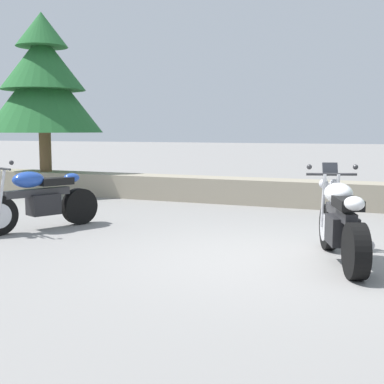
{
  "coord_description": "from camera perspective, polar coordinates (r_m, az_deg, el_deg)",
  "views": [
    {
      "loc": [
        1.61,
        -6.29,
        1.6
      ],
      "look_at": [
        -1.5,
        1.2,
        0.65
      ],
      "focal_mm": 48.91,
      "sensor_mm": 36.0,
      "label": 1
    }
  ],
  "objects": [
    {
      "name": "ground_plane",
      "position": [
        6.69,
        8.05,
        -7.23
      ],
      "size": [
        120.0,
        120.0,
        0.0
      ],
      "primitive_type": "plane",
      "color": "gray"
    },
    {
      "name": "stone_wall",
      "position": [
        11.29,
        14.2,
        -0.26
      ],
      "size": [
        36.0,
        0.8,
        0.55
      ],
      "primitive_type": "cube",
      "color": "gray",
      "rests_on": "ground"
    },
    {
      "name": "motorcycle_blue_near_left",
      "position": [
        8.82,
        -16.35,
        -0.85
      ],
      "size": [
        1.07,
        1.95,
        1.18
      ],
      "color": "black",
      "rests_on": "ground"
    },
    {
      "name": "motorcycle_white_centre",
      "position": [
        6.63,
        15.93,
        -3.27
      ],
      "size": [
        0.96,
        2.0,
        1.18
      ],
      "color": "black",
      "rests_on": "ground"
    },
    {
      "name": "pine_tree_far_left",
      "position": [
        14.09,
        -15.93,
        11.43
      ],
      "size": [
        2.96,
        2.96,
        4.02
      ],
      "color": "brown",
      "rests_on": "stone_wall"
    }
  ]
}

